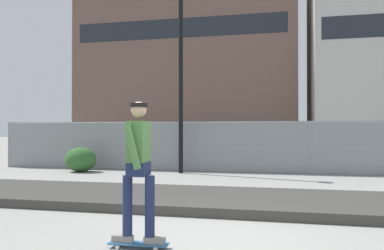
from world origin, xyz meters
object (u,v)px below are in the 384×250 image
(skateboard, at_px, (139,244))
(skater, at_px, (139,162))
(shrub_left, at_px, (81,160))
(parked_car_near, at_px, (181,146))
(street_lamp, at_px, (181,48))

(skateboard, bearing_deg, skater, -90.00)
(skateboard, height_order, shrub_left, shrub_left)
(skateboard, height_order, parked_car_near, parked_car_near)
(skater, bearing_deg, parked_car_near, 101.66)
(shrub_left, bearing_deg, parked_car_near, 50.66)
(skateboard, xyz_separation_m, parked_car_near, (-2.41, 11.70, 0.78))
(street_lamp, relative_size, parked_car_near, 1.65)
(skateboard, distance_m, shrub_left, 9.76)
(skateboard, distance_m, parked_car_near, 11.97)
(parked_car_near, bearing_deg, skater, -78.34)
(skateboard, relative_size, shrub_left, 0.69)
(skater, xyz_separation_m, parked_car_near, (-2.41, 11.70, -0.31))
(skateboard, relative_size, street_lamp, 0.11)
(shrub_left, bearing_deg, street_lamp, 6.57)
(skater, distance_m, parked_car_near, 11.95)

